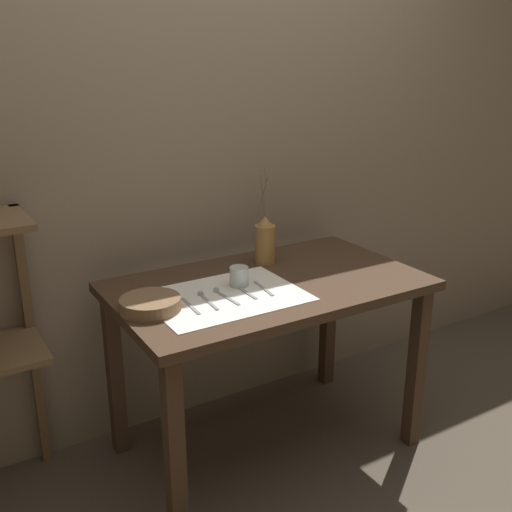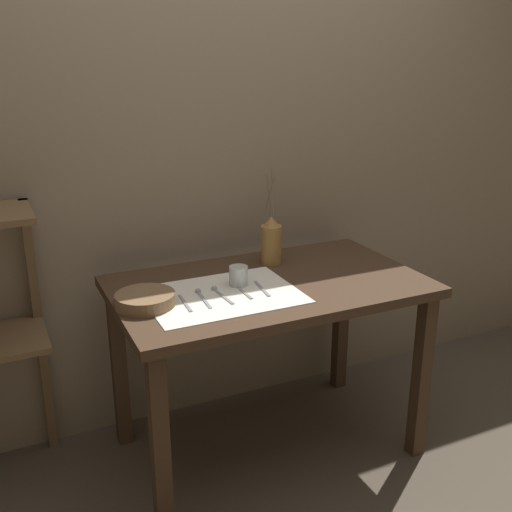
{
  "view_description": "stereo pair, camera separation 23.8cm",
  "coord_description": "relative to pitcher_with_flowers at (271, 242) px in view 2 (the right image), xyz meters",
  "views": [
    {
      "loc": [
        -1.22,
        -1.93,
        1.67
      ],
      "look_at": [
        -0.06,
        0.0,
        0.91
      ],
      "focal_mm": 42.0,
      "sensor_mm": 36.0,
      "label": 1
    },
    {
      "loc": [
        -1.01,
        -2.04,
        1.67
      ],
      "look_at": [
        -0.06,
        0.0,
        0.91
      ],
      "focal_mm": 42.0,
      "sensor_mm": 36.0,
      "label": 2
    }
  ],
  "objects": [
    {
      "name": "glass_tumbler_near",
      "position": [
        -0.24,
        -0.19,
        -0.06
      ],
      "size": [
        0.08,
        0.08,
        0.08
      ],
      "color": "#B7C1BC",
      "rests_on": "wooden_table"
    },
    {
      "name": "knife_center",
      "position": [
        -0.17,
        -0.27,
        -0.1
      ],
      "size": [
        0.03,
        0.17,
        0.0
      ],
      "color": "#939399",
      "rests_on": "wooden_table"
    },
    {
      "name": "stone_wall_back",
      "position": [
        -0.11,
        0.28,
        0.31
      ],
      "size": [
        7.0,
        0.06,
        2.4
      ],
      "color": "gray",
      "rests_on": "ground_plane"
    },
    {
      "name": "spoon_outer",
      "position": [
        -0.35,
        -0.23,
        -0.09
      ],
      "size": [
        0.03,
        0.18,
        0.02
      ],
      "color": "#939399",
      "rests_on": "wooden_table"
    },
    {
      "name": "ground_plane",
      "position": [
        -0.11,
        -0.2,
        -0.89
      ],
      "size": [
        12.0,
        12.0,
        0.0
      ],
      "primitive_type": "plane",
      "color": "brown"
    },
    {
      "name": "fork_inner",
      "position": [
        -0.5,
        -0.28,
        -0.1
      ],
      "size": [
        0.02,
        0.17,
        0.0
      ],
      "color": "#939399",
      "rests_on": "wooden_table"
    },
    {
      "name": "pitcher_with_flowers",
      "position": [
        0.0,
        0.0,
        0.0
      ],
      "size": [
        0.09,
        0.09,
        0.43
      ],
      "color": "olive",
      "rests_on": "wooden_table"
    },
    {
      "name": "wooden_table",
      "position": [
        -0.11,
        -0.2,
        -0.21
      ],
      "size": [
        1.26,
        0.75,
        0.79
      ],
      "color": "#422D1E",
      "rests_on": "ground_plane"
    },
    {
      "name": "spoon_inner",
      "position": [
        -0.42,
        -0.23,
        -0.09
      ],
      "size": [
        0.03,
        0.18,
        0.02
      ],
      "color": "#939399",
      "rests_on": "wooden_table"
    },
    {
      "name": "wooden_bowl",
      "position": [
        -0.63,
        -0.23,
        -0.08
      ],
      "size": [
        0.22,
        0.22,
        0.05
      ],
      "color": "brown",
      "rests_on": "wooden_table"
    },
    {
      "name": "fork_outer",
      "position": [
        -0.25,
        -0.26,
        -0.1
      ],
      "size": [
        0.01,
        0.17,
        0.0
      ],
      "color": "#939399",
      "rests_on": "wooden_table"
    },
    {
      "name": "linen_cloth",
      "position": [
        -0.34,
        -0.25,
        -0.1
      ],
      "size": [
        0.59,
        0.43,
        0.0
      ],
      "color": "white",
      "rests_on": "wooden_table"
    }
  ]
}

